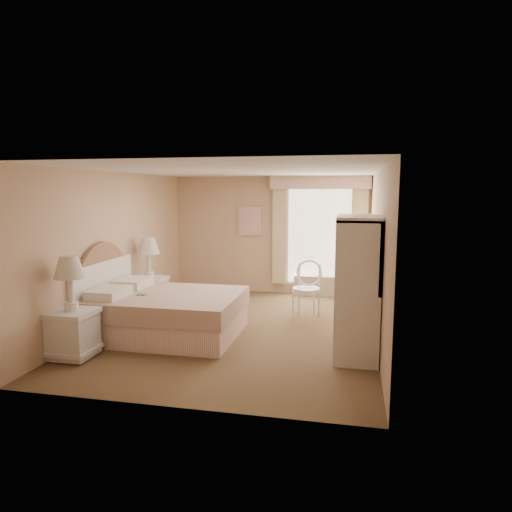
% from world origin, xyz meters
% --- Properties ---
extents(room, '(4.21, 5.51, 2.51)m').
position_xyz_m(room, '(0.00, 0.00, 1.25)').
color(room, brown).
rests_on(room, ground).
extents(window, '(2.05, 0.22, 2.51)m').
position_xyz_m(window, '(1.05, 2.65, 1.34)').
color(window, white).
rests_on(window, room).
extents(framed_art, '(0.52, 0.04, 0.62)m').
position_xyz_m(framed_art, '(-0.45, 2.71, 1.55)').
color(framed_art, '#DAAF86').
rests_on(framed_art, room).
extents(bed, '(2.18, 1.72, 1.52)m').
position_xyz_m(bed, '(-1.12, -0.54, 0.36)').
color(bed, tan).
rests_on(bed, room).
extents(nightstand_near, '(0.55, 0.55, 1.34)m').
position_xyz_m(nightstand_near, '(-1.84, -1.70, 0.51)').
color(nightstand_near, white).
rests_on(nightstand_near, room).
extents(nightstand_far, '(0.56, 0.56, 1.35)m').
position_xyz_m(nightstand_far, '(-1.84, 0.64, 0.51)').
color(nightstand_far, white).
rests_on(nightstand_far, room).
extents(round_table, '(0.74, 0.74, 0.78)m').
position_xyz_m(round_table, '(1.75, 2.40, 0.52)').
color(round_table, silver).
rests_on(round_table, room).
extents(cafe_chair, '(0.55, 0.55, 0.99)m').
position_xyz_m(cafe_chair, '(0.98, 0.97, 0.58)').
color(cafe_chair, silver).
rests_on(cafe_chair, room).
extents(armoire, '(0.56, 1.12, 1.87)m').
position_xyz_m(armoire, '(1.81, -0.77, 0.78)').
color(armoire, white).
rests_on(armoire, room).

